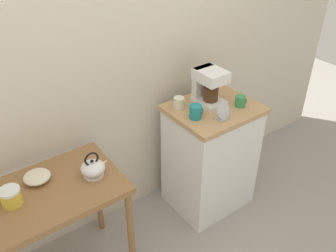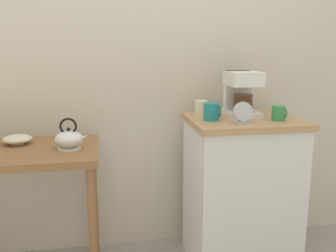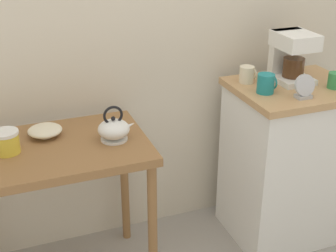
% 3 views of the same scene
% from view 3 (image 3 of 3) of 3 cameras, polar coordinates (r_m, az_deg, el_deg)
% --- Properties ---
extents(ground_plane, '(8.00, 8.00, 0.00)m').
position_cam_3_polar(ground_plane, '(2.78, 2.99, -14.36)').
color(ground_plane, gray).
extents(wooden_table, '(0.82, 0.56, 0.78)m').
position_cam_3_polar(wooden_table, '(2.24, -12.95, -4.87)').
color(wooden_table, olive).
rests_on(wooden_table, ground_plane).
extents(kitchen_counter, '(0.63, 0.52, 0.91)m').
position_cam_3_polar(kitchen_counter, '(2.74, 14.02, -4.19)').
color(kitchen_counter, white).
rests_on(kitchen_counter, ground_plane).
extents(bowl_stoneware, '(0.16, 0.16, 0.05)m').
position_cam_3_polar(bowl_stoneware, '(2.28, -14.50, -0.53)').
color(bowl_stoneware, beige).
rests_on(bowl_stoneware, wooden_table).
extents(teakettle, '(0.18, 0.14, 0.17)m').
position_cam_3_polar(teakettle, '(2.18, -6.45, -0.37)').
color(teakettle, white).
rests_on(teakettle, wooden_table).
extents(canister_enamel, '(0.11, 0.11, 0.10)m').
position_cam_3_polar(canister_enamel, '(2.17, -18.77, -1.82)').
color(canister_enamel, gold).
rests_on(canister_enamel, wooden_table).
extents(coffee_maker, '(0.18, 0.22, 0.26)m').
position_cam_3_polar(coffee_maker, '(2.59, 14.52, 8.31)').
color(coffee_maker, white).
rests_on(coffee_maker, kitchen_counter).
extents(mug_dark_teal, '(0.09, 0.09, 0.10)m').
position_cam_3_polar(mug_dark_teal, '(2.41, 11.65, 5.00)').
color(mug_dark_teal, teal).
rests_on(mug_dark_teal, kitchen_counter).
extents(mug_tall_green, '(0.08, 0.07, 0.08)m').
position_cam_3_polar(mug_tall_green, '(2.57, 19.40, 5.17)').
color(mug_tall_green, '#338C4C').
rests_on(mug_tall_green, kitchen_counter).
extents(mug_small_cream, '(0.08, 0.08, 0.09)m').
position_cam_3_polar(mug_small_cream, '(2.54, 9.45, 6.10)').
color(mug_small_cream, beige).
rests_on(mug_small_cream, kitchen_counter).
extents(table_clock, '(0.11, 0.05, 0.12)m').
position_cam_3_polar(table_clock, '(2.38, 16.00, 4.42)').
color(table_clock, '#B2B5BA').
rests_on(table_clock, kitchen_counter).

